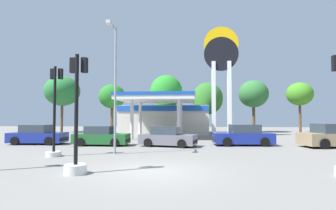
% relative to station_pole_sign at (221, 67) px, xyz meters
% --- Properties ---
extents(ground_plane, '(90.00, 90.00, 0.00)m').
position_rel_station_pole_sign_xyz_m(ground_plane, '(-4.60, -18.46, -7.37)').
color(ground_plane, slate).
rests_on(ground_plane, ground).
extents(gas_station, '(10.50, 14.24, 4.27)m').
position_rel_station_pole_sign_xyz_m(gas_station, '(-6.50, 3.80, -5.40)').
color(gas_station, beige).
rests_on(gas_station, ground).
extents(station_pole_sign, '(3.66, 0.56, 11.74)m').
position_rel_station_pole_sign_xyz_m(station_pole_sign, '(0.00, 0.00, 0.00)').
color(station_pole_sign, white).
rests_on(station_pole_sign, ground).
extents(car_0, '(4.20, 2.05, 1.47)m').
position_rel_station_pole_sign_xyz_m(car_0, '(-14.83, -9.34, -6.70)').
color(car_0, black).
rests_on(car_0, ground).
extents(car_1, '(4.39, 2.23, 1.52)m').
position_rel_station_pole_sign_xyz_m(car_1, '(0.59, -8.74, -6.68)').
color(car_1, black).
rests_on(car_1, ground).
extents(car_2, '(4.79, 2.68, 1.62)m').
position_rel_station_pole_sign_xyz_m(car_2, '(6.58, -9.44, -6.64)').
color(car_2, black).
rests_on(car_2, ground).
extents(car_3, '(4.16, 2.43, 1.40)m').
position_rel_station_pole_sign_xyz_m(car_3, '(-4.82, -9.87, -6.74)').
color(car_3, black).
rests_on(car_3, ground).
extents(car_4, '(3.95, 1.82, 1.41)m').
position_rel_station_pole_sign_xyz_m(car_4, '(-9.71, -9.74, -6.73)').
color(car_4, black).
rests_on(car_4, ground).
extents(traffic_signal_0, '(0.81, 0.81, 4.42)m').
position_rel_station_pole_sign_xyz_m(traffic_signal_0, '(-7.33, -19.26, -6.03)').
color(traffic_signal_0, silver).
rests_on(traffic_signal_0, ground).
extents(traffic_signal_1, '(0.77, 0.77, 4.78)m').
position_rel_station_pole_sign_xyz_m(traffic_signal_1, '(-10.37, -15.18, -5.61)').
color(traffic_signal_1, silver).
rests_on(traffic_signal_1, ground).
extents(tree_0, '(4.67, 4.67, 7.57)m').
position_rel_station_pole_sign_xyz_m(tree_0, '(-20.58, 5.70, -1.83)').
color(tree_0, brown).
rests_on(tree_0, ground).
extents(tree_1, '(3.66, 3.66, 6.57)m').
position_rel_station_pole_sign_xyz_m(tree_1, '(-14.19, 7.32, -2.50)').
color(tree_1, brown).
rests_on(tree_1, ground).
extents(tree_2, '(4.16, 4.16, 7.49)m').
position_rel_station_pole_sign_xyz_m(tree_2, '(-6.48, 5.70, -2.04)').
color(tree_2, brown).
rests_on(tree_2, ground).
extents(tree_3, '(3.90, 3.90, 6.47)m').
position_rel_station_pole_sign_xyz_m(tree_3, '(-1.17, 5.71, -2.97)').
color(tree_3, brown).
rests_on(tree_3, ground).
extents(tree_4, '(3.92, 3.92, 6.98)m').
position_rel_station_pole_sign_xyz_m(tree_4, '(5.09, 7.99, -2.25)').
color(tree_4, brown).
rests_on(tree_4, ground).
extents(tree_5, '(3.25, 3.25, 6.45)m').
position_rel_station_pole_sign_xyz_m(tree_5, '(10.50, 6.54, -2.42)').
color(tree_5, brown).
rests_on(tree_5, ground).
extents(corner_streetlamp, '(0.24, 1.48, 7.19)m').
position_rel_station_pole_sign_xyz_m(corner_streetlamp, '(-7.41, -14.29, -3.07)').
color(corner_streetlamp, gray).
rests_on(corner_streetlamp, ground).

